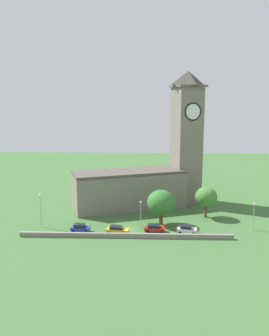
{
  "coord_description": "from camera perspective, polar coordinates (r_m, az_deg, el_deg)",
  "views": [
    {
      "loc": [
        4.34,
        -74.75,
        28.51
      ],
      "look_at": [
        1.43,
        7.0,
        12.63
      ],
      "focal_mm": 38.11,
      "sensor_mm": 36.0,
      "label": 1
    }
  ],
  "objects": [
    {
      "name": "car_white",
      "position": [
        78.63,
        8.36,
        -9.68
      ],
      "size": [
        4.46,
        2.88,
        1.83
      ],
      "color": "silver",
      "rests_on": "ground"
    },
    {
      "name": "ground_plane",
      "position": [
        94.27,
        -0.7,
        -6.62
      ],
      "size": [
        200.0,
        200.0,
        0.0
      ],
      "primitive_type": "plane",
      "color": "#3D6633"
    },
    {
      "name": "streetlamp_central",
      "position": [
        82.94,
        18.56,
        -6.58
      ],
      "size": [
        0.44,
        0.44,
        6.35
      ],
      "color": "#9EA0A5",
      "rests_on": "ground"
    },
    {
      "name": "car_blue",
      "position": [
        79.52,
        -8.68,
        -9.45
      ],
      "size": [
        4.19,
        2.4,
        1.82
      ],
      "color": "#233D9E",
      "rests_on": "ground"
    },
    {
      "name": "car_red",
      "position": [
        78.76,
        3.22,
        -9.58
      ],
      "size": [
        4.55,
        2.4,
        1.71
      ],
      "color": "red",
      "rests_on": "ground"
    },
    {
      "name": "streetlamp_west_end",
      "position": [
        82.85,
        -14.82,
        -5.83
      ],
      "size": [
        0.44,
        0.44,
        7.7
      ],
      "color": "#9EA0A5",
      "rests_on": "ground"
    },
    {
      "name": "tree_churchyard",
      "position": [
        81.98,
        4.28,
        -5.53
      ],
      "size": [
        6.35,
        6.35,
        8.15
      ],
      "color": "brown",
      "rests_on": "ground"
    },
    {
      "name": "tree_riverside_west",
      "position": [
        88.42,
        11.41,
        -4.54
      ],
      "size": [
        5.3,
        5.3,
        7.6
      ],
      "color": "brown",
      "rests_on": "ground"
    },
    {
      "name": "church",
      "position": [
        95.72,
        2.48,
        -0.38
      ],
      "size": [
        35.99,
        20.24,
        35.81
      ],
      "color": "slate",
      "rests_on": "ground"
    },
    {
      "name": "streetlamp_west_mid",
      "position": [
        79.56,
        1.01,
        -6.72
      ],
      "size": [
        0.44,
        0.44,
        6.38
      ],
      "color": "#9EA0A5",
      "rests_on": "ground"
    },
    {
      "name": "quay_barrier",
      "position": [
        75.66,
        -1.42,
        -10.74
      ],
      "size": [
        44.67,
        0.7,
        1.02
      ],
      "primitive_type": "cube",
      "color": "gray",
      "rests_on": "ground"
    },
    {
      "name": "car_yellow",
      "position": [
        77.92,
        -2.77,
        -9.82
      ],
      "size": [
        5.05,
        2.91,
        1.67
      ],
      "color": "gold",
      "rests_on": "ground"
    }
  ]
}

